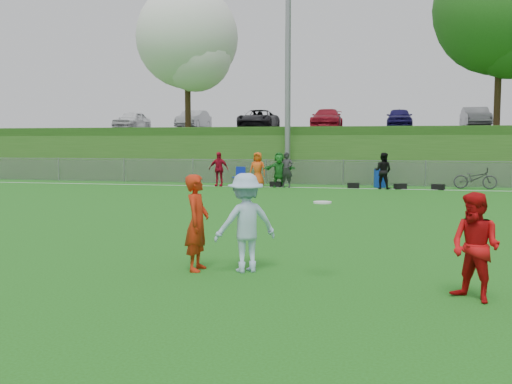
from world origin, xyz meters
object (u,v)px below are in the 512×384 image
(player_red_center, at_px, (475,247))
(bicycle, at_px, (475,178))
(player_red_left, at_px, (197,223))
(player_blue, at_px, (246,223))
(frisbee, at_px, (322,202))
(recycling_bin, at_px, (380,178))

(player_red_center, distance_m, bicycle, 20.08)
(player_red_left, height_order, player_blue, player_blue)
(frisbee, height_order, recycling_bin, frisbee)
(player_blue, bearing_deg, frisbee, 130.59)
(player_red_center, height_order, frisbee, player_red_center)
(player_blue, xyz_separation_m, bicycle, (6.48, 18.80, -0.33))
(bicycle, bearing_deg, recycling_bin, 94.82)
(player_red_left, height_order, bicycle, player_red_left)
(bicycle, bearing_deg, player_blue, 165.79)
(player_blue, distance_m, bicycle, 19.89)
(bicycle, bearing_deg, frisbee, 169.79)
(player_red_left, distance_m, player_red_center, 4.45)
(recycling_bin, relative_size, bicycle, 0.45)
(player_red_center, xyz_separation_m, bicycle, (2.97, 19.86, -0.25))
(player_red_left, relative_size, player_blue, 0.98)
(player_red_left, xyz_separation_m, frisbee, (2.16, -0.30, 0.43))
(player_red_left, relative_size, recycling_bin, 1.89)
(player_red_left, distance_m, recycling_bin, 19.13)
(frisbee, bearing_deg, player_red_left, 172.13)
(player_blue, relative_size, frisbee, 5.84)
(frisbee, bearing_deg, player_red_center, -17.03)
(bicycle, bearing_deg, player_red_left, 163.65)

